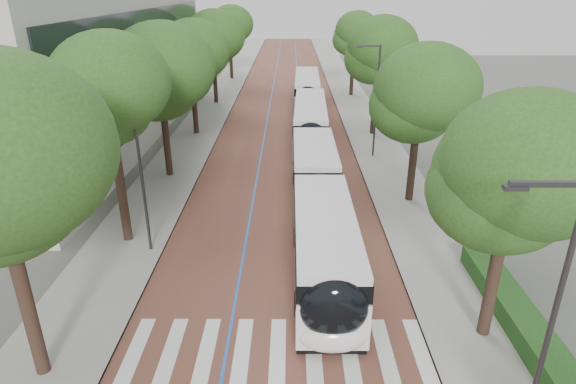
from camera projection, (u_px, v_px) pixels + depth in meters
name	position (u px, v px, depth m)	size (l,w,h in m)	color
ground	(271.00, 374.00, 15.87)	(160.00, 160.00, 0.00)	#51544C
road	(285.00, 103.00, 52.64)	(11.00, 140.00, 0.02)	brown
sidewalk_left	(216.00, 103.00, 52.65)	(4.00, 140.00, 0.12)	gray
sidewalk_right	(353.00, 103.00, 52.58)	(4.00, 140.00, 0.12)	gray
kerb_left	(234.00, 103.00, 52.64)	(0.20, 140.00, 0.14)	gray
kerb_right	(336.00, 103.00, 52.59)	(0.20, 140.00, 0.14)	gray
zebra_crossing	(278.00, 352.00, 16.78)	(10.55, 3.60, 0.01)	silver
lane_line_left	(270.00, 103.00, 52.64)	(0.12, 126.00, 0.01)	blue
lane_line_right	(299.00, 103.00, 52.62)	(0.12, 126.00, 0.01)	blue
office_building	(43.00, 50.00, 38.95)	(18.11, 40.00, 14.00)	#AAA69D
hedge	(550.00, 363.00, 15.62)	(1.20, 14.00, 0.80)	#163C14
streetlight_near	(547.00, 311.00, 11.19)	(1.82, 0.20, 8.00)	#2F2F31
streetlight_far	(375.00, 93.00, 34.16)	(1.82, 0.20, 8.00)	#2F2F31
lamp_post_left	(141.00, 171.00, 21.63)	(0.14, 0.14, 8.00)	#2F2F31
trees_left	(182.00, 60.00, 35.91)	(6.48, 61.09, 9.91)	black
trees_right	(397.00, 74.00, 31.95)	(5.70, 47.20, 9.21)	black
lead_bus	(320.00, 210.00, 23.70)	(2.56, 18.40, 3.20)	black
bus_queued_0	(310.00, 123.00, 38.74)	(2.92, 12.47, 3.20)	white
bus_queued_1	(307.00, 91.00, 50.69)	(2.82, 12.45, 3.20)	white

